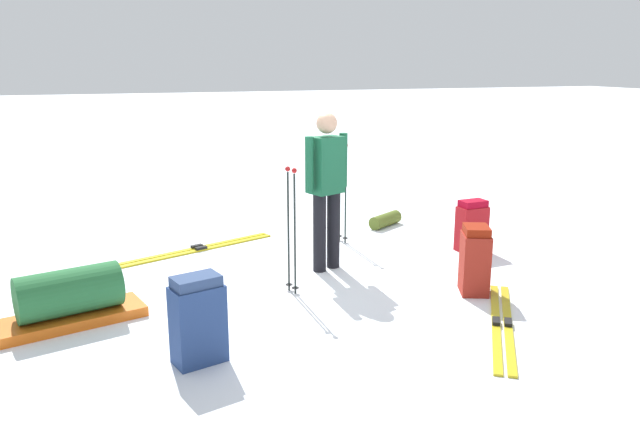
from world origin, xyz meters
name	(u,v)px	position (x,y,z in m)	size (l,w,h in m)	color
ground_plane	(320,274)	(0.00, 0.00, 0.00)	(80.00, 80.00, 0.00)	white
skier_standing	(327,183)	(-0.14, 0.12, 0.95)	(0.33, 0.53, 1.70)	black
ski_pair_near	(502,324)	(1.76, 1.05, 0.01)	(1.65, 1.18, 0.05)	gold
ski_pair_far	(199,249)	(-1.31, -1.09, 0.01)	(0.86, 1.93, 0.05)	gold
backpack_large_dark	(198,320)	(1.57, -1.51, 0.33)	(0.33, 0.43, 0.68)	navy
backpack_bright	(475,260)	(1.00, 1.25, 0.33)	(0.41, 0.37, 0.67)	maroon
backpack_small_spare	(472,226)	(-0.21, 1.99, 0.30)	(0.24, 0.36, 0.62)	maroon
ski_poles_planted_near	(292,224)	(0.40, -0.43, 0.69)	(0.18, 0.10, 1.25)	black
ski_poles_planted_far	(343,187)	(-1.07, 0.67, 0.70)	(0.18, 0.10, 1.25)	black
gear_sled	(70,299)	(0.49, -2.45, 0.22)	(0.75, 1.28, 0.49)	#DB5E15
sleeping_mat_rolled	(385,220)	(-1.56, 1.50, 0.09)	(0.18, 0.18, 0.55)	#526323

